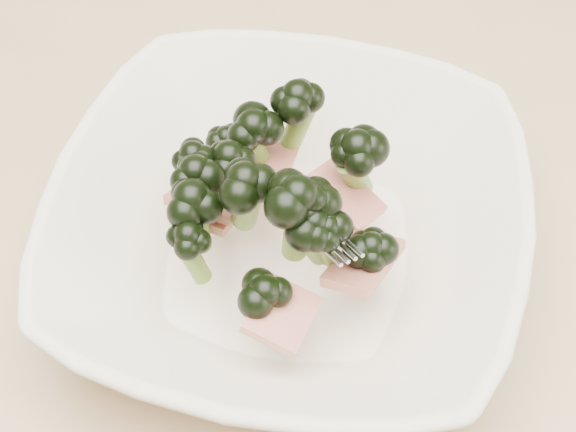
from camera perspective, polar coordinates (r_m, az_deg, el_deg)
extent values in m
cube|color=tan|center=(0.54, -7.00, -10.25)|extent=(1.20, 0.80, 0.04)
imported|color=beige|center=(0.53, 0.00, -0.83)|extent=(0.36, 0.36, 0.07)
cylinder|color=#597928|center=(0.52, -6.35, 1.26)|extent=(0.03, 0.02, 0.05)
ellipsoid|color=black|center=(0.50, -6.62, 3.19)|extent=(0.04, 0.04, 0.03)
cylinder|color=#597928|center=(0.48, 1.76, -2.06)|extent=(0.02, 0.02, 0.04)
ellipsoid|color=black|center=(0.46, 1.83, -0.45)|extent=(0.03, 0.03, 0.03)
cylinder|color=#597928|center=(0.48, -1.60, -6.69)|extent=(0.02, 0.02, 0.03)
ellipsoid|color=black|center=(0.46, -1.66, -5.37)|extent=(0.03, 0.03, 0.03)
cylinder|color=#597928|center=(0.48, 2.71, -2.30)|extent=(0.02, 0.02, 0.04)
ellipsoid|color=black|center=(0.46, 2.81, -0.81)|extent=(0.03, 0.03, 0.02)
cylinder|color=#597928|center=(0.56, -4.31, 4.51)|extent=(0.02, 0.02, 0.03)
ellipsoid|color=black|center=(0.55, -4.41, 5.58)|extent=(0.03, 0.03, 0.02)
cylinder|color=#597928|center=(0.50, -6.57, -0.53)|extent=(0.02, 0.02, 0.04)
ellipsoid|color=black|center=(0.48, -6.85, 1.29)|extent=(0.04, 0.04, 0.03)
cylinder|color=#597928|center=(0.52, 4.76, 2.89)|extent=(0.03, 0.03, 0.05)
ellipsoid|color=black|center=(0.50, 4.97, 4.90)|extent=(0.04, 0.04, 0.03)
cylinder|color=#597928|center=(0.49, -6.83, -3.01)|extent=(0.02, 0.01, 0.04)
ellipsoid|color=black|center=(0.47, -7.11, -1.36)|extent=(0.03, 0.03, 0.02)
cylinder|color=#597928|center=(0.48, 0.67, -0.79)|extent=(0.02, 0.02, 0.05)
ellipsoid|color=black|center=(0.45, 0.70, 1.53)|extent=(0.04, 0.04, 0.03)
cylinder|color=#597928|center=(0.50, 5.78, -3.35)|extent=(0.02, 0.01, 0.03)
ellipsoid|color=black|center=(0.48, 5.94, -2.19)|extent=(0.03, 0.03, 0.03)
cylinder|color=#597928|center=(0.55, -2.38, 4.66)|extent=(0.02, 0.02, 0.04)
ellipsoid|color=black|center=(0.53, -2.47, 6.38)|extent=(0.04, 0.04, 0.03)
cylinder|color=#597928|center=(0.53, -6.54, 2.63)|extent=(0.02, 0.02, 0.04)
ellipsoid|color=black|center=(0.51, -6.79, 4.36)|extent=(0.03, 0.03, 0.02)
cylinder|color=#597928|center=(0.49, -2.94, 0.58)|extent=(0.02, 0.03, 0.04)
ellipsoid|color=black|center=(0.47, -3.07, 2.56)|extent=(0.04, 0.04, 0.03)
cylinder|color=#597928|center=(0.48, 1.52, -0.44)|extent=(0.02, 0.02, 0.04)
ellipsoid|color=black|center=(0.46, 1.57, 1.21)|extent=(0.04, 0.04, 0.03)
cylinder|color=#597928|center=(0.56, 0.66, 6.36)|extent=(0.03, 0.02, 0.05)
ellipsoid|color=black|center=(0.54, 0.69, 8.54)|extent=(0.04, 0.04, 0.03)
cylinder|color=#597928|center=(0.52, -4.06, 2.73)|extent=(0.02, 0.02, 0.03)
ellipsoid|color=black|center=(0.51, -4.19, 4.25)|extent=(0.04, 0.04, 0.03)
cube|color=maroon|center=(0.47, -0.45, -7.02)|extent=(0.05, 0.05, 0.02)
cube|color=maroon|center=(0.52, -5.54, 1.26)|extent=(0.06, 0.05, 0.02)
cube|color=maroon|center=(0.55, -1.34, 3.46)|extent=(0.04, 0.06, 0.02)
cube|color=maroon|center=(0.49, 5.40, -3.30)|extent=(0.05, 0.06, 0.03)
cube|color=maroon|center=(0.53, 4.05, 1.52)|extent=(0.06, 0.06, 0.02)
cube|color=maroon|center=(0.53, -4.49, 0.71)|extent=(0.04, 0.05, 0.02)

